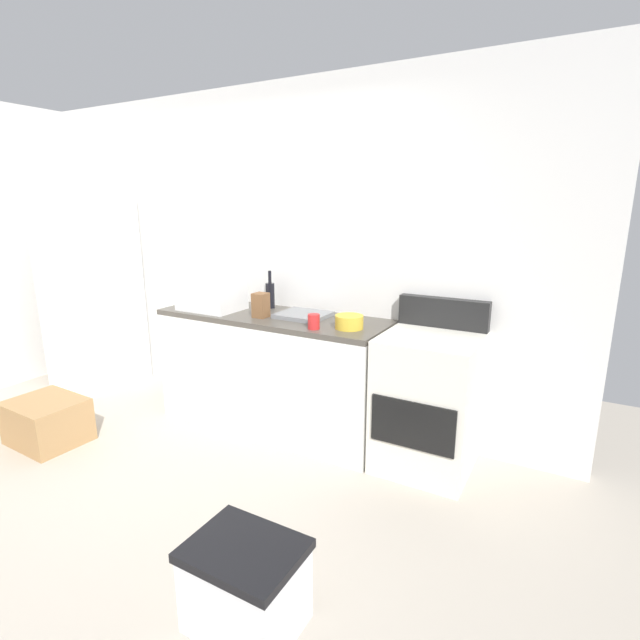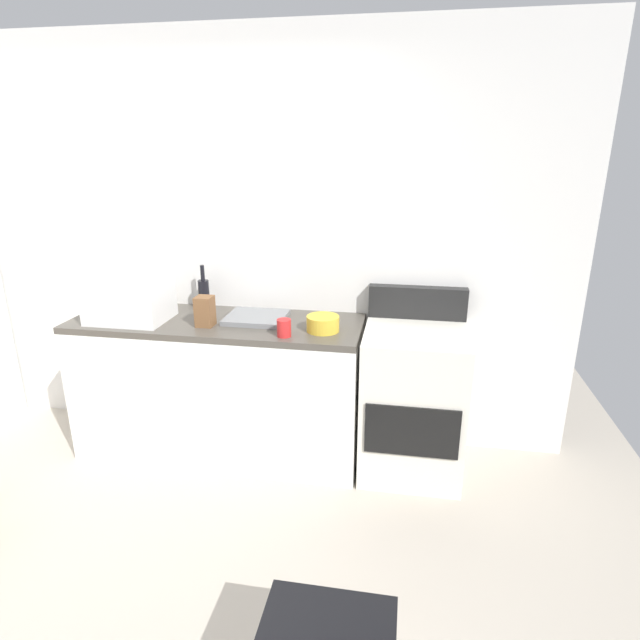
# 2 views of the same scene
# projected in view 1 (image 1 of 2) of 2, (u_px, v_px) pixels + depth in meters

# --- Properties ---
(ground_plane) EXTENTS (6.00, 6.00, 0.00)m
(ground_plane) POSITION_uv_depth(u_px,v_px,m) (123.00, 491.00, 2.88)
(ground_plane) COLOR #B2A899
(wall_back) EXTENTS (5.00, 0.10, 2.60)m
(wall_back) POSITION_uv_depth(u_px,v_px,m) (265.00, 255.00, 3.88)
(wall_back) COLOR silver
(wall_back) RESTS_ON ground_plane
(kitchen_counter) EXTENTS (1.80, 0.60, 0.90)m
(kitchen_counter) POSITION_uv_depth(u_px,v_px,m) (273.00, 371.00, 3.65)
(kitchen_counter) COLOR white
(kitchen_counter) RESTS_ON ground_plane
(refrigerator) EXTENTS (0.68, 0.66, 1.76)m
(refrigerator) POSITION_uv_depth(u_px,v_px,m) (92.00, 294.00, 4.48)
(refrigerator) COLOR white
(refrigerator) RESTS_ON ground_plane
(stove_oven) EXTENTS (0.60, 0.61, 1.10)m
(stove_oven) POSITION_uv_depth(u_px,v_px,m) (428.00, 400.00, 3.07)
(stove_oven) COLOR silver
(stove_oven) RESTS_ON ground_plane
(microwave) EXTENTS (0.46, 0.34, 0.27)m
(microwave) POSITION_uv_depth(u_px,v_px,m) (211.00, 293.00, 3.69)
(microwave) COLOR white
(microwave) RESTS_ON kitchen_counter
(sink_basin) EXTENTS (0.36, 0.32, 0.03)m
(sink_basin) POSITION_uv_depth(u_px,v_px,m) (303.00, 315.00, 3.47)
(sink_basin) COLOR slate
(sink_basin) RESTS_ON kitchen_counter
(wine_bottle) EXTENTS (0.07, 0.07, 0.30)m
(wine_bottle) POSITION_uv_depth(u_px,v_px,m) (270.00, 294.00, 3.74)
(wine_bottle) COLOR black
(wine_bottle) RESTS_ON kitchen_counter
(coffee_mug) EXTENTS (0.08, 0.08, 0.10)m
(coffee_mug) POSITION_uv_depth(u_px,v_px,m) (314.00, 322.00, 3.13)
(coffee_mug) COLOR red
(coffee_mug) RESTS_ON kitchen_counter
(knife_block) EXTENTS (0.10, 0.10, 0.18)m
(knife_block) POSITION_uv_depth(u_px,v_px,m) (261.00, 305.00, 3.44)
(knife_block) COLOR brown
(knife_block) RESTS_ON kitchen_counter
(mixing_bowl) EXTENTS (0.19, 0.19, 0.09)m
(mixing_bowl) POSITION_uv_depth(u_px,v_px,m) (349.00, 322.00, 3.14)
(mixing_bowl) COLOR gold
(mixing_bowl) RESTS_ON kitchen_counter
(cardboard_box_medium) EXTENTS (0.54, 0.44, 0.32)m
(cardboard_box_medium) POSITION_uv_depth(u_px,v_px,m) (47.00, 421.00, 3.45)
(cardboard_box_medium) COLOR #A37A4C
(cardboard_box_medium) RESTS_ON ground_plane
(storage_bin) EXTENTS (0.46, 0.36, 0.38)m
(storage_bin) POSITION_uv_depth(u_px,v_px,m) (246.00, 585.00, 1.93)
(storage_bin) COLOR silver
(storage_bin) RESTS_ON ground_plane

